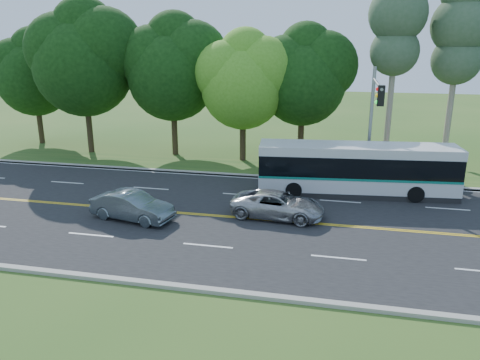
% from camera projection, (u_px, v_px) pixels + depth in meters
% --- Properties ---
extents(ground, '(120.00, 120.00, 0.00)m').
position_uv_depth(ground, '(237.00, 218.00, 23.22)').
color(ground, '#2E551C').
rests_on(ground, ground).
extents(road, '(60.00, 14.00, 0.02)m').
position_uv_depth(road, '(237.00, 217.00, 23.22)').
color(road, black).
rests_on(road, ground).
extents(curb_north, '(60.00, 0.30, 0.15)m').
position_uv_depth(curb_north, '(261.00, 176.00, 29.89)').
color(curb_north, '#99968A').
rests_on(curb_north, ground).
extents(curb_south, '(60.00, 0.30, 0.15)m').
position_uv_depth(curb_south, '(193.00, 288.00, 16.51)').
color(curb_south, '#99968A').
rests_on(curb_south, ground).
extents(grass_verge, '(60.00, 4.00, 0.10)m').
position_uv_depth(grass_verge, '(266.00, 169.00, 31.63)').
color(grass_verge, '#2E551C').
rests_on(grass_verge, ground).
extents(lane_markings, '(57.60, 13.82, 0.00)m').
position_uv_depth(lane_markings, '(235.00, 217.00, 23.23)').
color(lane_markings, gold).
rests_on(lane_markings, road).
extents(tree_row, '(44.70, 9.10, 13.84)m').
position_uv_depth(tree_row, '(203.00, 65.00, 33.65)').
color(tree_row, '#2F2115').
rests_on(tree_row, ground).
extents(bougainvillea_hedge, '(9.50, 2.25, 1.50)m').
position_uv_depth(bougainvillea_hedge, '(377.00, 169.00, 29.19)').
color(bougainvillea_hedge, maroon).
rests_on(bougainvillea_hedge, ground).
extents(traffic_signal, '(0.42, 6.10, 7.00)m').
position_uv_depth(traffic_signal, '(374.00, 112.00, 25.61)').
color(traffic_signal, gray).
rests_on(traffic_signal, ground).
extents(transit_bus, '(11.10, 3.43, 2.86)m').
position_uv_depth(transit_bus, '(356.00, 170.00, 26.31)').
color(transit_bus, silver).
rests_on(transit_bus, road).
extents(sedan, '(4.37, 2.26, 1.37)m').
position_uv_depth(sedan, '(132.00, 206.00, 22.77)').
color(sedan, slate).
rests_on(sedan, road).
extents(suv, '(4.77, 2.53, 1.28)m').
position_uv_depth(suv, '(278.00, 205.00, 23.10)').
color(suv, '#AAABAF').
rests_on(suv, road).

